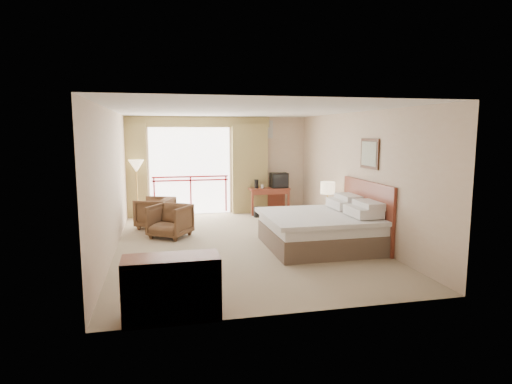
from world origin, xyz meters
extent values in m
plane|color=gray|center=(0.00, 0.00, 0.00)|extent=(7.00, 7.00, 0.00)
plane|color=white|center=(0.00, 0.00, 2.70)|extent=(7.00, 7.00, 0.00)
plane|color=beige|center=(0.00, 3.50, 1.35)|extent=(5.00, 0.00, 5.00)
plane|color=beige|center=(0.00, -3.50, 1.35)|extent=(5.00, 0.00, 5.00)
plane|color=beige|center=(-2.50, 0.00, 1.35)|extent=(0.00, 7.00, 7.00)
plane|color=beige|center=(2.50, 0.00, 1.35)|extent=(0.00, 7.00, 7.00)
plane|color=white|center=(-0.80, 3.48, 1.20)|extent=(2.40, 0.00, 2.40)
cube|color=#AB0E14|center=(-0.80, 3.46, 0.95)|extent=(2.09, 0.03, 0.04)
cube|color=#AB0E14|center=(-0.80, 3.46, 1.05)|extent=(2.09, 0.03, 0.04)
cube|color=#AB0E14|center=(-1.79, 3.46, 0.55)|extent=(0.04, 0.03, 1.00)
cube|color=#AB0E14|center=(-0.80, 3.46, 0.55)|extent=(0.04, 0.03, 1.00)
cube|color=#AB0E14|center=(0.19, 3.46, 0.55)|extent=(0.04, 0.03, 1.00)
cube|color=olive|center=(-2.45, 3.35, 1.25)|extent=(1.00, 0.26, 2.50)
cube|color=olive|center=(0.85, 3.35, 1.25)|extent=(1.00, 0.26, 2.50)
cube|color=olive|center=(-0.80, 3.38, 2.55)|extent=(4.40, 0.22, 0.28)
cube|color=silver|center=(1.30, 3.47, 2.35)|extent=(0.50, 0.04, 0.50)
cube|color=brown|center=(1.45, -0.60, 0.20)|extent=(2.05, 2.00, 0.40)
cube|color=white|center=(1.45, -0.60, 0.50)|extent=(2.01, 1.96, 0.22)
cube|color=white|center=(1.40, -0.60, 0.63)|extent=(2.09, 2.06, 0.08)
cube|color=white|center=(2.15, -1.05, 0.78)|extent=(0.50, 0.75, 0.18)
cube|color=white|center=(2.15, -0.15, 0.78)|extent=(0.50, 0.75, 0.18)
cube|color=white|center=(2.28, -1.05, 0.90)|extent=(0.40, 0.70, 0.14)
cube|color=white|center=(2.28, -0.15, 0.90)|extent=(0.40, 0.70, 0.14)
cube|color=maroon|center=(2.46, -0.60, 0.65)|extent=(0.06, 2.10, 1.30)
cube|color=#32180B|center=(2.48, -0.60, 1.85)|extent=(0.03, 0.72, 0.60)
cube|color=silver|center=(2.46, -0.60, 1.85)|extent=(0.01, 0.60, 0.48)
cube|color=maroon|center=(2.16, 0.70, 0.27)|extent=(0.39, 0.46, 0.53)
cylinder|color=tan|center=(2.16, 0.75, 0.57)|extent=(0.14, 0.14, 0.04)
cylinder|color=tan|center=(2.16, 0.75, 0.75)|extent=(0.03, 0.03, 0.35)
cylinder|color=#FFE5B2|center=(2.16, 0.75, 1.00)|extent=(0.33, 0.33, 0.27)
cube|color=black|center=(2.11, 0.55, 0.57)|extent=(0.22, 0.20, 0.08)
cube|color=maroon|center=(1.34, 3.05, 0.71)|extent=(1.11, 0.54, 0.05)
cube|color=maroon|center=(0.82, 2.82, 0.34)|extent=(0.06, 0.06, 0.69)
cube|color=maroon|center=(1.85, 2.82, 0.34)|extent=(0.06, 0.06, 0.69)
cube|color=maroon|center=(0.82, 3.28, 0.34)|extent=(0.06, 0.06, 0.69)
cube|color=maroon|center=(1.85, 3.28, 0.34)|extent=(0.06, 0.06, 0.69)
cube|color=maroon|center=(1.34, 3.28, 0.42)|extent=(1.02, 0.03, 0.51)
cube|color=maroon|center=(1.34, 2.81, 0.63)|extent=(1.02, 0.03, 0.11)
cube|color=black|center=(1.64, 3.05, 0.93)|extent=(0.46, 0.36, 0.42)
cube|color=black|center=(1.64, 2.87, 0.93)|extent=(0.42, 0.02, 0.34)
cylinder|color=black|center=(0.99, 3.05, 0.85)|extent=(0.14, 0.14, 0.25)
cylinder|color=white|center=(1.14, 3.00, 0.78)|extent=(0.08, 0.08, 0.11)
cylinder|color=black|center=(0.92, 2.62, 0.14)|extent=(0.28, 0.28, 0.27)
imported|color=#4E3321|center=(-1.76, 1.93, 0.00)|extent=(1.04, 1.03, 0.73)
imported|color=#4E3321|center=(-1.44, 0.88, 0.00)|extent=(1.08, 1.09, 0.72)
cylinder|color=#32180B|center=(-1.70, 1.48, 0.48)|extent=(0.46, 0.46, 0.04)
cylinder|color=#32180B|center=(-1.70, 1.48, 0.25)|extent=(0.05, 0.05, 0.46)
cylinder|color=#32180B|center=(-1.70, 1.48, 0.02)|extent=(0.33, 0.33, 0.03)
imported|color=white|center=(-1.70, 1.48, 0.50)|extent=(0.22, 0.24, 0.02)
cylinder|color=tan|center=(-2.21, 3.05, 0.01)|extent=(0.25, 0.25, 0.03)
cylinder|color=tan|center=(-2.21, 3.05, 0.68)|extent=(0.03, 0.03, 1.36)
cone|color=#FFE5B2|center=(-2.21, 3.05, 1.40)|extent=(0.40, 0.40, 0.32)
cube|color=maroon|center=(-1.51, -3.30, 0.39)|extent=(1.17, 0.49, 0.78)
cube|color=#32180B|center=(-1.51, -3.55, 0.39)|extent=(1.08, 0.02, 0.69)
camera|label=1|loc=(-1.61, -8.43, 2.29)|focal=30.00mm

